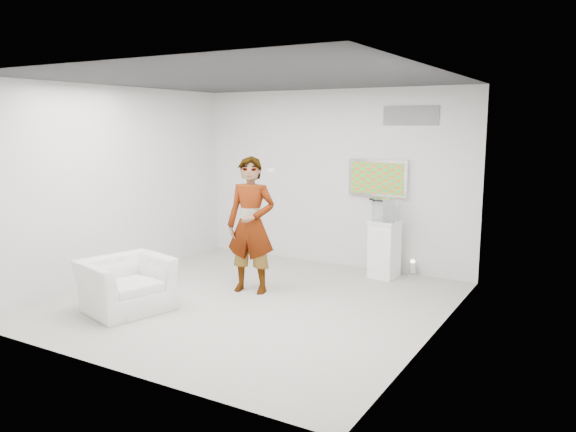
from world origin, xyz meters
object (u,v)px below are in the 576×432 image
object	(u,v)px
person	(251,225)
floor_uplight	(412,269)
armchair	(126,284)
pedestal	(384,249)
tv	(378,178)

from	to	relation	value
person	floor_uplight	xyz separation A→B (m)	(1.79, 1.95, -0.85)
armchair	floor_uplight	xyz separation A→B (m)	(2.76, 3.46, -0.21)
person	pedestal	size ratio (longest dim) A/B	2.15
person	floor_uplight	distance (m)	2.78
person	pedestal	distance (m)	2.26
tv	person	xyz separation A→B (m)	(-1.13, -2.04, -0.56)
person	armchair	bearing A→B (deg)	-134.54
floor_uplight	pedestal	bearing A→B (deg)	-147.63
pedestal	armchair	bearing A→B (deg)	-126.42
tv	armchair	size ratio (longest dim) A/B	0.94
person	pedestal	world-z (taller)	person
pedestal	floor_uplight	xyz separation A→B (m)	(0.39, 0.25, -0.32)
tv	armchair	distance (m)	4.31
armchair	pedestal	xyz separation A→B (m)	(2.37, 3.21, 0.11)
pedestal	floor_uplight	world-z (taller)	pedestal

